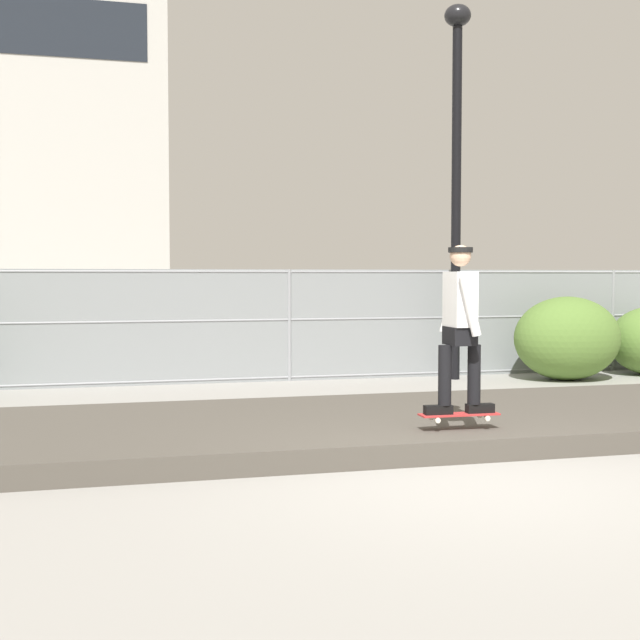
{
  "coord_description": "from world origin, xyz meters",
  "views": [
    {
      "loc": [
        -3.11,
        -6.55,
        1.74
      ],
      "look_at": [
        -0.26,
        4.26,
        1.16
      ],
      "focal_mm": 47.96,
      "sensor_mm": 36.0,
      "label": 1
    }
  ],
  "objects_px": {
    "skater": "(460,319)",
    "street_lamp": "(457,145)",
    "parked_car_mid": "(279,320)",
    "shrub_center": "(567,338)",
    "skateboard": "(459,415)"
  },
  "relations": [
    {
      "from": "skater",
      "to": "street_lamp",
      "type": "relative_size",
      "value": 0.27
    },
    {
      "from": "parked_car_mid",
      "to": "shrub_center",
      "type": "height_order",
      "value": "parked_car_mid"
    },
    {
      "from": "skater",
      "to": "parked_car_mid",
      "type": "relative_size",
      "value": 0.37
    },
    {
      "from": "skateboard",
      "to": "skater",
      "type": "bearing_deg",
      "value": 53.13
    },
    {
      "from": "street_lamp",
      "to": "shrub_center",
      "type": "xyz_separation_m",
      "value": [
        1.76,
        -0.59,
        -3.22
      ]
    },
    {
      "from": "skateboard",
      "to": "parked_car_mid",
      "type": "distance_m",
      "value": 9.34
    },
    {
      "from": "skateboard",
      "to": "shrub_center",
      "type": "height_order",
      "value": "shrub_center"
    },
    {
      "from": "skateboard",
      "to": "parked_car_mid",
      "type": "xyz_separation_m",
      "value": [
        0.17,
        9.33,
        0.47
      ]
    },
    {
      "from": "skateboard",
      "to": "parked_car_mid",
      "type": "relative_size",
      "value": 0.18
    },
    {
      "from": "parked_car_mid",
      "to": "shrub_center",
      "type": "relative_size",
      "value": 2.45
    },
    {
      "from": "skateboard",
      "to": "skater",
      "type": "distance_m",
      "value": 0.95
    },
    {
      "from": "skateboard",
      "to": "parked_car_mid",
      "type": "bearing_deg",
      "value": 88.96
    },
    {
      "from": "shrub_center",
      "to": "parked_car_mid",
      "type": "bearing_deg",
      "value": 132.3
    },
    {
      "from": "skater",
      "to": "shrub_center",
      "type": "xyz_separation_m",
      "value": [
        4.15,
        4.95,
        -0.62
      ]
    },
    {
      "from": "skater",
      "to": "skateboard",
      "type": "bearing_deg",
      "value": -126.87
    }
  ]
}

